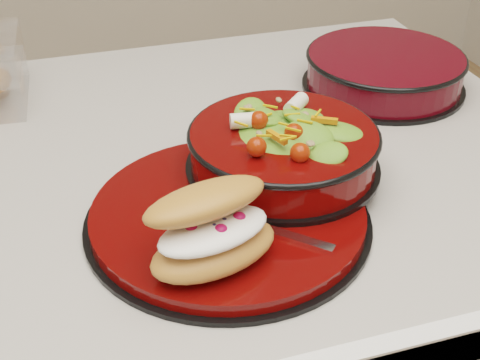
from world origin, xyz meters
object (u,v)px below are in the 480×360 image
object	(u,v)px
dinner_plate	(229,216)
fork	(254,225)
salad_bowl	(283,143)
croissant	(212,229)
extra_bowl	(385,69)

from	to	relation	value
dinner_plate	fork	size ratio (longest dim) A/B	2.43
salad_bowl	fork	distance (m)	0.12
salad_bowl	fork	bearing A→B (deg)	-124.81
salad_bowl	croissant	size ratio (longest dim) A/B	1.58
extra_bowl	fork	bearing A→B (deg)	-135.72
croissant	fork	bearing A→B (deg)	19.94
fork	extra_bowl	size ratio (longest dim) A/B	0.53
salad_bowl	extra_bowl	distance (m)	0.31
extra_bowl	salad_bowl	bearing A→B (deg)	-139.85
dinner_plate	extra_bowl	xyz separation A→B (m)	(0.32, 0.26, 0.02)
dinner_plate	salad_bowl	world-z (taller)	salad_bowl
dinner_plate	croissant	xyz separation A→B (m)	(-0.04, -0.08, 0.05)
dinner_plate	extra_bowl	world-z (taller)	extra_bowl
croissant	fork	size ratio (longest dim) A/B	1.12
fork	extra_bowl	world-z (taller)	extra_bowl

